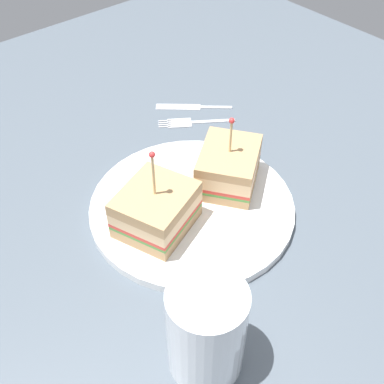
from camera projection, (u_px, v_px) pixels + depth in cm
name	position (u px, v px, depth cm)	size (l,w,h in cm)	color
ground_plane	(192.00, 215.00, 60.91)	(114.77, 114.77, 2.00)	#4C5660
plate	(192.00, 207.00, 59.83)	(25.15, 25.15, 1.10)	white
sandwich_half_front	(229.00, 167.00, 60.46)	(10.70, 11.14, 9.98)	tan
sandwich_half_back	(154.00, 208.00, 55.28)	(9.95, 10.56, 11.08)	tan
drink_glass	(206.00, 334.00, 42.80)	(7.03, 7.03, 10.62)	silver
fork	(188.00, 122.00, 73.22)	(7.69, 10.20, 0.35)	silver
knife	(190.00, 107.00, 76.23)	(8.78, 9.65, 0.35)	silver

